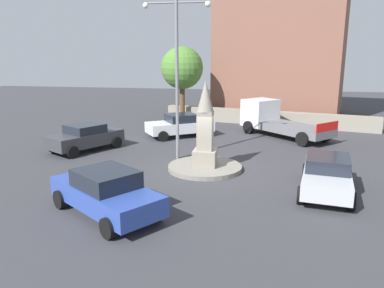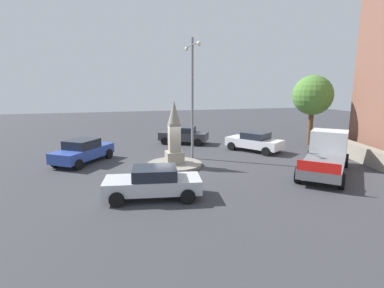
{
  "view_description": "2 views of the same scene",
  "coord_description": "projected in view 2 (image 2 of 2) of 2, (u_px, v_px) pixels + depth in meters",
  "views": [
    {
      "loc": [
        2.52,
        -16.39,
        5.16
      ],
      "look_at": [
        -0.67,
        0.36,
        1.09
      ],
      "focal_mm": 35.39,
      "sensor_mm": 36.0,
      "label": 1
    },
    {
      "loc": [
        17.8,
        -3.76,
        4.98
      ],
      "look_at": [
        0.76,
        0.91,
        1.5
      ],
      "focal_mm": 28.36,
      "sensor_mm": 36.0,
      "label": 2
    }
  ],
  "objects": [
    {
      "name": "car_dark_grey_near_island",
      "position": [
        184.0,
        135.0,
        25.83
      ],
      "size": [
        3.5,
        4.38,
        1.44
      ],
      "color": "#38383D",
      "rests_on": "ground"
    },
    {
      "name": "monument",
      "position": [
        174.0,
        136.0,
        18.41
      ],
      "size": [
        1.03,
        1.03,
        3.86
      ],
      "color": "gray",
      "rests_on": "traffic_island"
    },
    {
      "name": "traffic_island",
      "position": [
        175.0,
        165.0,
        18.76
      ],
      "size": [
        3.38,
        3.38,
        0.2
      ],
      "primitive_type": "cylinder",
      "color": "gray",
      "rests_on": "ground"
    },
    {
      "name": "tree_near_wall",
      "position": [
        313.0,
        96.0,
        24.73
      ],
      "size": [
        3.23,
        3.23,
        5.73
      ],
      "color": "brown",
      "rests_on": "ground"
    },
    {
      "name": "car_silver_parked_right",
      "position": [
        153.0,
        182.0,
        13.39
      ],
      "size": [
        2.41,
        4.42,
        1.41
      ],
      "color": "#B7BABF",
      "rests_on": "ground"
    },
    {
      "name": "truck_white_far_side",
      "position": [
        326.0,
        154.0,
        17.64
      ],
      "size": [
        5.85,
        5.74,
        2.2
      ],
      "color": "silver",
      "rests_on": "ground"
    },
    {
      "name": "car_white_passing",
      "position": [
        254.0,
        141.0,
        22.89
      ],
      "size": [
        4.42,
        3.78,
        1.45
      ],
      "color": "silver",
      "rests_on": "ground"
    },
    {
      "name": "stone_boundary_wall",
      "position": [
        367.0,
        156.0,
        19.28
      ],
      "size": [
        15.57,
        4.1,
        1.05
      ],
      "primitive_type": "cube",
      "rotation": [
        0.0,
        0.0,
        2.92
      ],
      "color": "gray",
      "rests_on": "ground"
    },
    {
      "name": "ground_plane",
      "position": [
        175.0,
        166.0,
        18.78
      ],
      "size": [
        80.0,
        80.0,
        0.0
      ],
      "primitive_type": "plane",
      "color": "#38383D"
    },
    {
      "name": "car_blue_parked_left",
      "position": [
        83.0,
        151.0,
        19.49
      ],
      "size": [
        4.57,
        3.94,
        1.53
      ],
      "color": "#2D479E",
      "rests_on": "ground"
    },
    {
      "name": "streetlamp",
      "position": [
        192.0,
        88.0,
        19.82
      ],
      "size": [
        3.24,
        0.28,
        7.92
      ],
      "color": "slate",
      "rests_on": "ground"
    }
  ]
}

